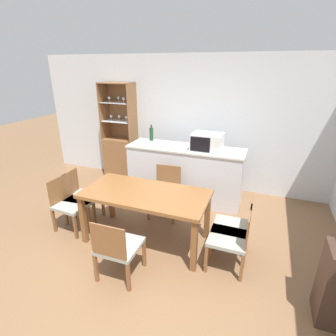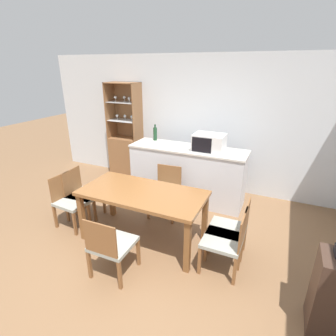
{
  "view_description": "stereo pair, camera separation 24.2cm",
  "coord_description": "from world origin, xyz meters",
  "views": [
    {
      "loc": [
        1.3,
        -2.32,
        2.34
      ],
      "look_at": [
        -0.03,
        1.21,
        0.85
      ],
      "focal_mm": 28.0,
      "sensor_mm": 36.0,
      "label": 1
    },
    {
      "loc": [
        1.53,
        -2.23,
        2.34
      ],
      "look_at": [
        -0.03,
        1.21,
        0.85
      ],
      "focal_mm": 28.0,
      "sensor_mm": 36.0,
      "label": 2
    }
  ],
  "objects": [
    {
      "name": "dining_chair_side_right_near",
      "position": [
        1.1,
        0.38,
        0.41
      ],
      "size": [
        0.46,
        0.46,
        0.8
      ],
      "rotation": [
        0.0,
        0.0,
        1.56
      ],
      "color": "#999E93",
      "rests_on": "ground_plane"
    },
    {
      "name": "display_cabinet",
      "position": [
        -1.59,
        2.41,
        0.6
      ],
      "size": [
        0.68,
        0.39,
        2.02
      ],
      "color": "brown",
      "rests_on": "ground_plane"
    },
    {
      "name": "dining_table",
      "position": [
        -0.09,
        0.51,
        0.66
      ],
      "size": [
        1.7,
        0.82,
        0.75
      ],
      "color": "brown",
      "rests_on": "ground_plane"
    },
    {
      "name": "microwave",
      "position": [
        0.41,
        1.89,
        1.13
      ],
      "size": [
        0.51,
        0.39,
        0.28
      ],
      "color": "silver",
      "rests_on": "kitchen_counter"
    },
    {
      "name": "dining_chair_head_near",
      "position": [
        -0.09,
        -0.25,
        0.41
      ],
      "size": [
        0.46,
        0.46,
        0.8
      ],
      "rotation": [
        0.0,
        0.0,
        0.02
      ],
      "color": "#999E93",
      "rests_on": "ground_plane"
    },
    {
      "name": "ground_plane",
      "position": [
        0.0,
        0.0,
        0.0
      ],
      "size": [
        18.0,
        18.0,
        0.0
      ],
      "primitive_type": "plane",
      "color": "brown"
    },
    {
      "name": "dining_chair_side_left_near",
      "position": [
        -1.28,
        0.38,
        0.41
      ],
      "size": [
        0.48,
        0.48,
        0.8
      ],
      "rotation": [
        0.0,
        0.0,
        -1.64
      ],
      "color": "#999E93",
      "rests_on": "ground_plane"
    },
    {
      "name": "kitchen_counter",
      "position": [
        0.03,
        1.91,
        0.5
      ],
      "size": [
        2.07,
        0.61,
        0.99
      ],
      "color": "silver",
      "rests_on": "ground_plane"
    },
    {
      "name": "dining_chair_side_left_far",
      "position": [
        -1.28,
        0.63,
        0.41
      ],
      "size": [
        0.49,
        0.49,
        0.8
      ],
      "rotation": [
        0.0,
        0.0,
        -1.5
      ],
      "color": "#999E93",
      "rests_on": "ground_plane"
    },
    {
      "name": "wine_bottle",
      "position": [
        -0.71,
        2.12,
        1.12
      ],
      "size": [
        0.07,
        0.07,
        0.3
      ],
      "color": "#193D23",
      "rests_on": "kitchen_counter"
    },
    {
      "name": "dining_chair_side_right_far",
      "position": [
        1.1,
        0.63,
        0.41
      ],
      "size": [
        0.46,
        0.46,
        0.8
      ],
      "rotation": [
        0.0,
        0.0,
        1.58
      ],
      "color": "#999E93",
      "rests_on": "ground_plane"
    },
    {
      "name": "wall_back",
      "position": [
        0.0,
        2.63,
        1.27
      ],
      "size": [
        6.8,
        0.06,
        2.55
      ],
      "color": "silver",
      "rests_on": "ground_plane"
    },
    {
      "name": "dining_chair_head_far",
      "position": [
        -0.1,
        1.26,
        0.41
      ],
      "size": [
        0.48,
        0.48,
        0.8
      ],
      "rotation": [
        0.0,
        0.0,
        3.21
      ],
      "color": "#999E93",
      "rests_on": "ground_plane"
    }
  ]
}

